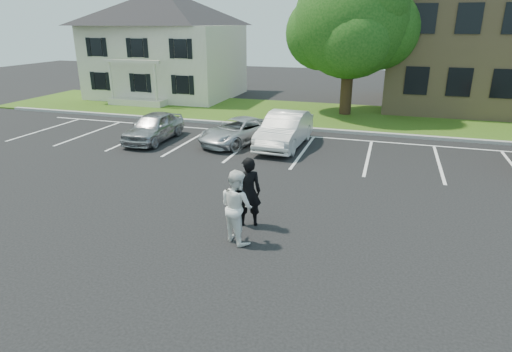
# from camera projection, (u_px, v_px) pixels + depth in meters

# --- Properties ---
(ground_plane) EXTENTS (90.00, 90.00, 0.00)m
(ground_plane) POSITION_uv_depth(u_px,v_px,m) (245.00, 230.00, 11.74)
(ground_plane) COLOR black
(ground_plane) RESTS_ON ground
(curb) EXTENTS (40.00, 0.30, 0.15)m
(curb) POSITION_uv_depth(u_px,v_px,m) (318.00, 130.00, 22.49)
(curb) COLOR gray
(curb) RESTS_ON ground
(grass_strip) EXTENTS (44.00, 8.00, 0.08)m
(grass_strip) POSITION_uv_depth(u_px,v_px,m) (329.00, 116.00, 26.10)
(grass_strip) COLOR #2C4F12
(grass_strip) RESTS_ON ground
(stall_lines) EXTENTS (34.00, 5.36, 0.01)m
(stall_lines) POSITION_uv_depth(u_px,v_px,m) (338.00, 148.00, 19.39)
(stall_lines) COLOR white
(stall_lines) RESTS_ON ground
(house) EXTENTS (10.30, 9.22, 7.60)m
(house) POSITION_uv_depth(u_px,v_px,m) (166.00, 45.00, 32.04)
(house) COLOR beige
(house) RESTS_ON ground
(tree) EXTENTS (7.80, 7.20, 8.80)m
(tree) POSITION_uv_depth(u_px,v_px,m) (353.00, 23.00, 24.72)
(tree) COLOR black
(tree) RESTS_ON ground
(man_black_suit) EXTENTS (0.86, 0.73, 1.99)m
(man_black_suit) POSITION_uv_depth(u_px,v_px,m) (248.00, 192.00, 11.75)
(man_black_suit) COLOR black
(man_black_suit) RESTS_ON ground
(man_white_shirt) EXTENTS (1.19, 1.13, 1.94)m
(man_white_shirt) POSITION_uv_depth(u_px,v_px,m) (237.00, 206.00, 10.89)
(man_white_shirt) COLOR white
(man_white_shirt) RESTS_ON ground
(car_silver_west) EXTENTS (1.69, 4.03, 1.36)m
(car_silver_west) POSITION_uv_depth(u_px,v_px,m) (154.00, 127.00, 20.46)
(car_silver_west) COLOR #A3A3A8
(car_silver_west) RESTS_ON ground
(car_silver_minivan) EXTENTS (3.40, 4.64, 1.17)m
(car_silver_minivan) POSITION_uv_depth(u_px,v_px,m) (238.00, 131.00, 20.06)
(car_silver_minivan) COLOR #B8BBC1
(car_silver_minivan) RESTS_ON ground
(car_white_sedan) EXTENTS (1.81, 4.75, 1.55)m
(car_white_sedan) POSITION_uv_depth(u_px,v_px,m) (285.00, 130.00, 19.50)
(car_white_sedan) COLOR silver
(car_white_sedan) RESTS_ON ground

